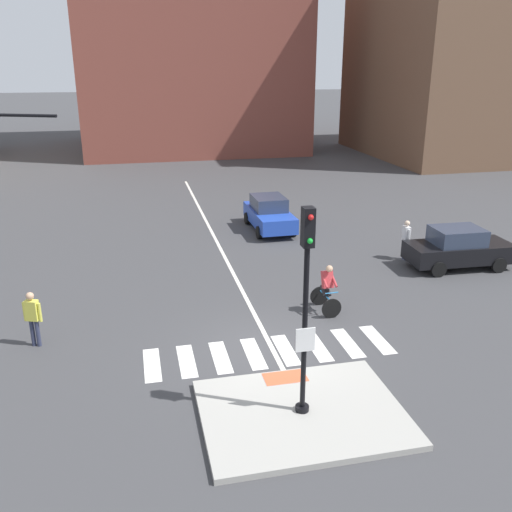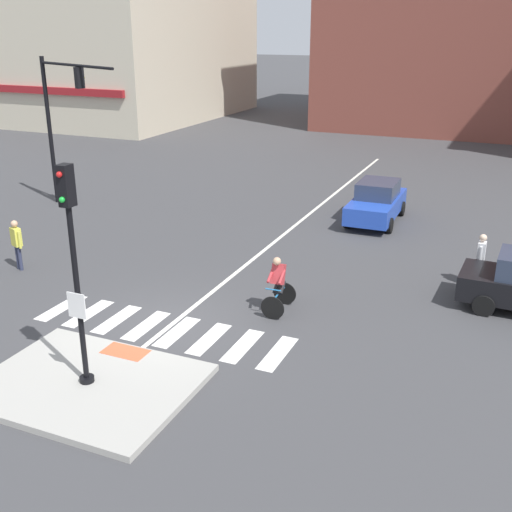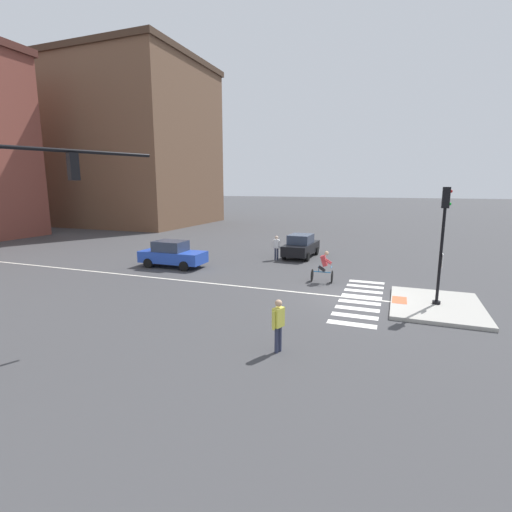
% 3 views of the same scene
% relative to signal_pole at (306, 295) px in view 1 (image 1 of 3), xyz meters
% --- Properties ---
extents(ground_plane, '(300.00, 300.00, 0.00)m').
position_rel_signal_pole_xyz_m(ground_plane, '(0.00, 3.33, -3.06)').
color(ground_plane, '#3D3D3F').
extents(traffic_island, '(4.66, 3.60, 0.15)m').
position_rel_signal_pole_xyz_m(traffic_island, '(0.00, 0.01, -2.98)').
color(traffic_island, '#A3A099').
rests_on(traffic_island, ground).
extents(tactile_pad_front, '(1.10, 0.60, 0.01)m').
position_rel_signal_pole_xyz_m(tactile_pad_front, '(0.00, 1.46, -2.90)').
color(tactile_pad_front, '#DB5B38').
rests_on(tactile_pad_front, traffic_island).
extents(signal_pole, '(0.44, 0.38, 4.83)m').
position_rel_signal_pole_xyz_m(signal_pole, '(0.00, 0.00, 0.00)').
color(signal_pole, black).
rests_on(signal_pole, traffic_island).
extents(crosswalk_stripe_a, '(0.44, 1.80, 0.01)m').
position_rel_signal_pole_xyz_m(crosswalk_stripe_a, '(-3.29, 3.09, -3.05)').
color(crosswalk_stripe_a, silver).
rests_on(crosswalk_stripe_a, ground).
extents(crosswalk_stripe_b, '(0.44, 1.80, 0.01)m').
position_rel_signal_pole_xyz_m(crosswalk_stripe_b, '(-2.35, 3.09, -3.05)').
color(crosswalk_stripe_b, silver).
rests_on(crosswalk_stripe_b, ground).
extents(crosswalk_stripe_c, '(0.44, 1.80, 0.01)m').
position_rel_signal_pole_xyz_m(crosswalk_stripe_c, '(-1.41, 3.09, -3.05)').
color(crosswalk_stripe_c, silver).
rests_on(crosswalk_stripe_c, ground).
extents(crosswalk_stripe_d, '(0.44, 1.80, 0.01)m').
position_rel_signal_pole_xyz_m(crosswalk_stripe_d, '(-0.47, 3.09, -3.05)').
color(crosswalk_stripe_d, silver).
rests_on(crosswalk_stripe_d, ground).
extents(crosswalk_stripe_e, '(0.44, 1.80, 0.01)m').
position_rel_signal_pole_xyz_m(crosswalk_stripe_e, '(0.47, 3.09, -3.05)').
color(crosswalk_stripe_e, silver).
rests_on(crosswalk_stripe_e, ground).
extents(crosswalk_stripe_f, '(0.44, 1.80, 0.01)m').
position_rel_signal_pole_xyz_m(crosswalk_stripe_f, '(1.41, 3.09, -3.05)').
color(crosswalk_stripe_f, silver).
rests_on(crosswalk_stripe_f, ground).
extents(crosswalk_stripe_g, '(0.44, 1.80, 0.01)m').
position_rel_signal_pole_xyz_m(crosswalk_stripe_g, '(2.35, 3.09, -3.05)').
color(crosswalk_stripe_g, silver).
rests_on(crosswalk_stripe_g, ground).
extents(crosswalk_stripe_h, '(0.44, 1.80, 0.01)m').
position_rel_signal_pole_xyz_m(crosswalk_stripe_h, '(3.29, 3.09, -3.05)').
color(crosswalk_stripe_h, silver).
rests_on(crosswalk_stripe_h, ground).
extents(lane_centre_line, '(0.14, 28.00, 0.01)m').
position_rel_signal_pole_xyz_m(lane_centre_line, '(0.12, 13.33, -3.05)').
color(lane_centre_line, silver).
rests_on(lane_centre_line, ground).
extents(building_corner_left, '(16.76, 17.39, 20.40)m').
position_rel_signal_pole_xyz_m(building_corner_left, '(25.19, 34.28, 7.16)').
color(building_corner_left, brown).
rests_on(building_corner_left, ground).
extents(building_far_block, '(19.70, 19.01, 17.82)m').
position_rel_signal_pole_xyz_m(building_far_block, '(2.43, 44.74, 5.87)').
color(building_far_block, brown).
rests_on(building_far_block, ground).
extents(car_blue_eastbound_far, '(1.89, 4.12, 1.64)m').
position_rel_signal_pole_xyz_m(car_blue_eastbound_far, '(2.91, 14.83, -2.25)').
color(car_blue_eastbound_far, '#2347B7').
rests_on(car_blue_eastbound_far, ground).
extents(car_black_cross_right, '(4.16, 1.96, 1.64)m').
position_rel_signal_pole_xyz_m(car_black_cross_right, '(8.94, 8.09, -2.25)').
color(car_black_cross_right, black).
rests_on(car_black_cross_right, ground).
extents(cyclist, '(0.70, 1.12, 1.68)m').
position_rel_signal_pole_xyz_m(cyclist, '(2.44, 5.25, -2.19)').
color(cyclist, black).
rests_on(cyclist, ground).
extents(pedestrian_at_curb_left, '(0.52, 0.33, 1.67)m').
position_rel_signal_pole_xyz_m(pedestrian_at_curb_left, '(-6.49, 4.93, -2.08)').
color(pedestrian_at_curb_left, '#2D334C').
rests_on(pedestrian_at_curb_left, ground).
extents(pedestrian_waiting_far_side, '(0.23, 0.55, 1.67)m').
position_rel_signal_pole_xyz_m(pedestrian_waiting_far_side, '(7.35, 9.41, -2.08)').
color(pedestrian_waiting_far_side, '#2D334C').
rests_on(pedestrian_waiting_far_side, ground).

